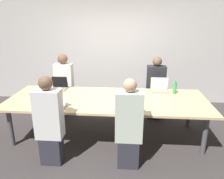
{
  "coord_description": "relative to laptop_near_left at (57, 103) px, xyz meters",
  "views": [
    {
      "loc": [
        0.4,
        -3.79,
        2.2
      ],
      "look_at": [
        0.08,
        0.1,
        0.91
      ],
      "focal_mm": 35.0,
      "sensor_mm": 36.0,
      "label": 1
    }
  ],
  "objects": [
    {
      "name": "person_near_left",
      "position": [
        0.02,
        -0.47,
        -0.14
      ],
      "size": [
        0.4,
        0.24,
        1.42
      ],
      "rotation": [
        0.0,
        0.0,
        3.14
      ],
      "color": "#2D2D38",
      "rests_on": "ground_plane"
    },
    {
      "name": "conference_table",
      "position": [
        0.81,
        0.44,
        -0.12
      ],
      "size": [
        3.69,
        1.36,
        0.76
      ],
      "color": "#D6B77F",
      "rests_on": "ground_plane"
    },
    {
      "name": "laptop_near_midright",
      "position": [
        1.14,
        -0.04,
        0.0
      ],
      "size": [
        0.35,
        0.23,
        0.23
      ],
      "rotation": [
        0.0,
        0.0,
        3.14
      ],
      "color": "#B7B7BC",
      "rests_on": "conference_table"
    },
    {
      "name": "stapler",
      "position": [
        1.01,
        0.29,
        -0.04
      ],
      "size": [
        0.04,
        0.15,
        0.05
      ],
      "rotation": [
        0.0,
        0.0,
        0.0
      ],
      "color": "black",
      "rests_on": "conference_table"
    },
    {
      "name": "laptop_far_right",
      "position": [
        1.83,
        0.99,
        0.01
      ],
      "size": [
        0.36,
        0.27,
        0.27
      ],
      "color": "gray",
      "rests_on": "conference_table"
    },
    {
      "name": "person_near_midright",
      "position": [
        1.22,
        -0.45,
        -0.15
      ],
      "size": [
        0.4,
        0.24,
        1.4
      ],
      "rotation": [
        0.0,
        0.0,
        3.14
      ],
      "color": "#2D2D38",
      "rests_on": "ground_plane"
    },
    {
      "name": "bottle_far_right",
      "position": [
        2.11,
        0.84,
        0.05
      ],
      "size": [
        0.07,
        0.07,
        0.27
      ],
      "color": "green",
      "rests_on": "conference_table"
    },
    {
      "name": "person_far_left",
      "position": [
        -0.28,
        1.37,
        -0.12
      ],
      "size": [
        0.4,
        0.24,
        1.43
      ],
      "color": "#2D2D38",
      "rests_on": "ground_plane"
    },
    {
      "name": "laptop_far_left",
      "position": [
        -0.26,
        0.93,
        0.01
      ],
      "size": [
        0.33,
        0.27,
        0.27
      ],
      "color": "gray",
      "rests_on": "conference_table"
    },
    {
      "name": "cup_far_left",
      "position": [
        -0.52,
        0.91,
        -0.02
      ],
      "size": [
        0.09,
        0.09,
        0.08
      ],
      "color": "red",
      "rests_on": "conference_table"
    },
    {
      "name": "person_far_right",
      "position": [
        1.8,
        1.32,
        -0.14
      ],
      "size": [
        0.4,
        0.24,
        1.41
      ],
      "color": "#2D2D38",
      "rests_on": "ground_plane"
    },
    {
      "name": "curtain_wall",
      "position": [
        0.81,
        2.43,
        0.58
      ],
      "size": [
        12.0,
        0.06,
        2.8
      ],
      "color": "#BCB7B2",
      "rests_on": "ground_plane"
    },
    {
      "name": "ground_plane",
      "position": [
        0.81,
        0.44,
        -0.82
      ],
      "size": [
        24.0,
        24.0,
        0.0
      ],
      "primitive_type": "plane",
      "color": "#383333"
    },
    {
      "name": "laptop_near_left",
      "position": [
        0.0,
        0.0,
        0.0
      ],
      "size": [
        0.32,
        0.22,
        0.22
      ],
      "rotation": [
        0.0,
        0.0,
        3.14
      ],
      "color": "silver",
      "rests_on": "conference_table"
    }
  ]
}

